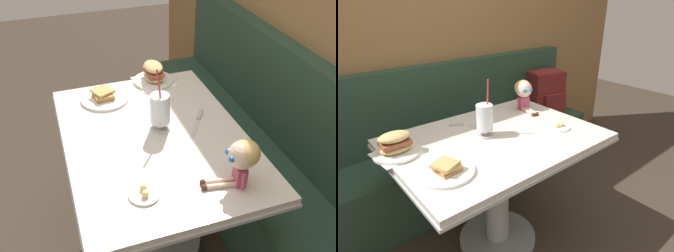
% 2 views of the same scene
% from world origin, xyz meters
% --- Properties ---
extents(ground_plane, '(8.00, 8.00, 0.00)m').
position_xyz_m(ground_plane, '(0.00, 0.00, 0.00)').
color(ground_plane, '#382D23').
extents(booth_bench, '(2.60, 0.48, 1.00)m').
position_xyz_m(booth_bench, '(0.00, 0.81, 0.33)').
color(booth_bench, '#233D2D').
rests_on(booth_bench, ground).
extents(diner_table, '(1.11, 0.81, 0.74)m').
position_xyz_m(diner_table, '(0.00, 0.18, 0.54)').
color(diner_table, silver).
rests_on(diner_table, ground).
extents(toast_plate, '(0.25, 0.25, 0.06)m').
position_xyz_m(toast_plate, '(-0.39, 0.03, 0.76)').
color(toast_plate, white).
rests_on(toast_plate, diner_table).
extents(milkshake_glass, '(0.10, 0.10, 0.32)m').
position_xyz_m(milkshake_glass, '(-0.04, 0.22, 0.84)').
color(milkshake_glass, silver).
rests_on(milkshake_glass, diner_table).
extents(sandwich_plate, '(0.22, 0.22, 0.12)m').
position_xyz_m(sandwich_plate, '(-0.49, 0.33, 0.79)').
color(sandwich_plate, white).
rests_on(sandwich_plate, diner_table).
extents(butter_saucer, '(0.12, 0.12, 0.04)m').
position_xyz_m(butter_saucer, '(0.34, 0.03, 0.75)').
color(butter_saucer, white).
rests_on(butter_saucer, diner_table).
extents(butter_knife, '(0.21, 0.14, 0.01)m').
position_xyz_m(butter_knife, '(-0.06, 0.42, 0.74)').
color(butter_knife, silver).
rests_on(butter_knife, diner_table).
extents(seated_doll, '(0.13, 0.23, 0.20)m').
position_xyz_m(seated_doll, '(0.40, 0.40, 0.87)').
color(seated_doll, '#B74C6B').
rests_on(seated_doll, diner_table).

